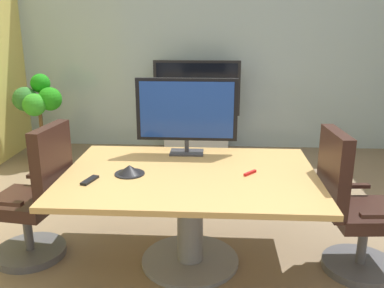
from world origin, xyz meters
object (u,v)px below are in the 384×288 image
(potted_plant, at_px, (39,111))
(conference_phone, at_px, (130,170))
(conference_table, at_px, (190,195))
(office_chair_left, at_px, (36,204))
(remote_control, at_px, (90,180))
(wall_display_unit, at_px, (197,122))
(office_chair_right, at_px, (353,215))
(tv_monitor, at_px, (187,112))

(potted_plant, height_order, conference_phone, potted_plant)
(conference_table, distance_m, office_chair_left, 1.21)
(conference_table, bearing_deg, potted_plant, 132.24)
(potted_plant, bearing_deg, office_chair_left, -68.16)
(conference_phone, xyz_separation_m, remote_control, (-0.25, -0.16, -0.02))
(wall_display_unit, bearing_deg, office_chair_left, -111.14)
(office_chair_left, height_order, conference_phone, office_chair_left)
(office_chair_left, relative_size, potted_plant, 0.94)
(office_chair_left, height_order, remote_control, office_chair_left)
(conference_phone, bearing_deg, office_chair_right, 0.44)
(tv_monitor, distance_m, potted_plant, 2.84)
(office_chair_left, bearing_deg, conference_table, 97.45)
(wall_display_unit, bearing_deg, office_chair_right, -66.28)
(wall_display_unit, bearing_deg, remote_control, -101.03)
(conference_table, bearing_deg, office_chair_left, 179.65)
(office_chair_right, bearing_deg, conference_phone, 86.51)
(office_chair_right, height_order, potted_plant, potted_plant)
(office_chair_right, bearing_deg, office_chair_left, 85.02)
(office_chair_right, bearing_deg, remote_control, 91.30)
(wall_display_unit, height_order, conference_phone, wall_display_unit)
(office_chair_left, relative_size, remote_control, 6.41)
(wall_display_unit, xyz_separation_m, conference_phone, (-0.35, -2.94, 0.33))
(wall_display_unit, distance_m, conference_phone, 2.98)
(potted_plant, relative_size, remote_control, 6.81)
(office_chair_left, distance_m, wall_display_unit, 3.09)
(office_chair_right, bearing_deg, wall_display_unit, 19.80)
(office_chair_right, height_order, tv_monitor, tv_monitor)
(potted_plant, bearing_deg, conference_phone, -54.75)
(wall_display_unit, distance_m, remote_control, 3.17)
(conference_table, xyz_separation_m, tv_monitor, (-0.06, 0.48, 0.54))
(office_chair_right, distance_m, potted_plant, 4.12)
(conference_table, height_order, office_chair_left, office_chair_left)
(office_chair_left, distance_m, potted_plant, 2.55)
(conference_table, relative_size, office_chair_right, 1.71)
(remote_control, bearing_deg, tv_monitor, 63.12)
(potted_plant, bearing_deg, conference_table, -47.76)
(tv_monitor, bearing_deg, conference_table, -83.21)
(office_chair_right, height_order, conference_phone, office_chair_right)
(office_chair_right, relative_size, wall_display_unit, 0.83)
(office_chair_right, xyz_separation_m, wall_display_unit, (-1.29, 2.93, -0.01))
(office_chair_left, xyz_separation_m, tv_monitor, (1.14, 0.48, 0.65))
(potted_plant, height_order, remote_control, potted_plant)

